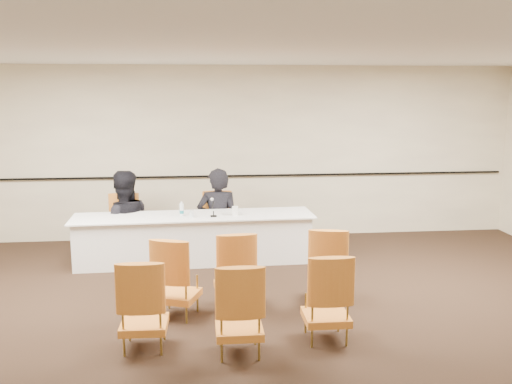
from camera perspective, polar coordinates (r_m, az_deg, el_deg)
floor at (r=6.45m, az=0.06°, el=-13.40°), size 10.00×10.00×0.00m
ceiling at (r=5.93m, az=0.07°, el=14.24°), size 10.00×10.00×0.00m
wall_back at (r=9.96m, az=-2.40°, el=3.93°), size 10.00×0.04×3.00m
wall_rail at (r=9.97m, az=-2.36°, el=1.62°), size 9.80×0.04×0.03m
panel_table at (r=8.71m, az=-6.20°, el=-4.65°), size 3.63×0.94×0.72m
panelist_main at (r=9.24m, az=-3.80°, el=-3.35°), size 0.72×0.50×1.87m
panelist_main_chair at (r=9.23m, az=-3.81°, el=-3.04°), size 0.51×0.51×0.95m
panelist_second at (r=9.27m, az=-13.09°, el=-3.67°), size 1.04×0.88×1.88m
panelist_second_chair at (r=9.25m, az=-13.11°, el=-3.25°), size 0.51×0.51×0.95m
papers at (r=8.66m, az=-2.36°, el=-2.20°), size 0.31×0.23×0.00m
microphone at (r=8.47m, az=-4.28°, el=-1.59°), size 0.12×0.20×0.27m
water_bottle at (r=8.58m, az=-7.45°, el=-1.68°), size 0.08×0.08×0.22m
drinking_glass at (r=8.48m, az=-6.45°, el=-2.20°), size 0.08×0.08×0.10m
coffee_cup at (r=8.54m, az=-2.11°, el=-1.91°), size 0.10×0.10×0.14m
aud_chair_front_left at (r=6.66m, az=-7.94°, el=-8.36°), size 0.64×0.64×0.95m
aud_chair_front_mid at (r=6.85m, az=-2.16°, el=-7.73°), size 0.53×0.53×0.95m
aud_chair_front_right at (r=7.09m, az=7.22°, el=-7.17°), size 0.61×0.61×0.95m
aud_chair_back_left at (r=5.92m, az=-11.18°, el=-10.86°), size 0.52×0.52×0.95m
aud_chair_back_mid at (r=5.70m, az=-1.72°, el=-11.50°), size 0.50×0.50×0.95m
aud_chair_back_right at (r=6.04m, az=7.05°, el=-10.30°), size 0.51×0.51×0.95m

